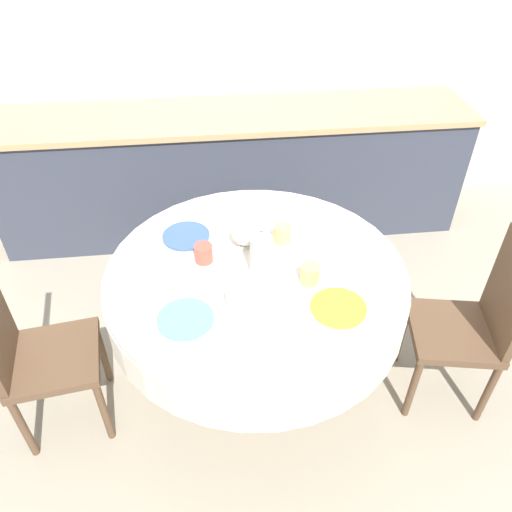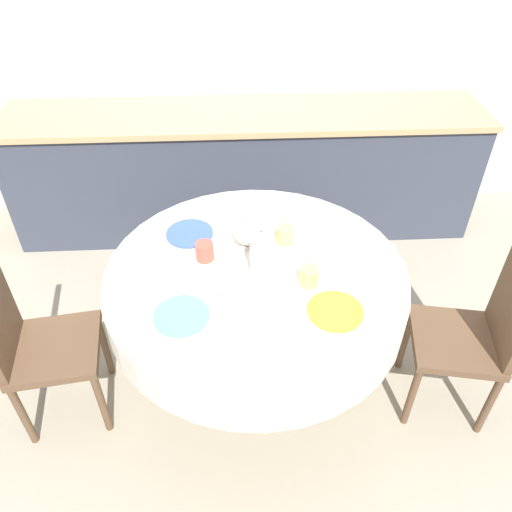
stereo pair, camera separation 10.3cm
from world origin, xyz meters
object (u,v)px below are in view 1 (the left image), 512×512
(teapot, at_px, (246,231))
(chair_left, at_px, (476,320))
(chair_right, at_px, (30,349))
(coffee_carafe, at_px, (261,252))

(teapot, bearing_deg, chair_left, -20.29)
(chair_right, xyz_separation_m, coffee_carafe, (1.04, 0.13, 0.35))
(chair_right, relative_size, teapot, 4.91)
(teapot, bearing_deg, coffee_carafe, -76.62)
(chair_left, height_order, teapot, chair_left)
(chair_right, bearing_deg, chair_left, 80.56)
(chair_left, height_order, chair_right, same)
(chair_right, bearing_deg, coffee_carafe, 89.24)
(coffee_carafe, bearing_deg, teapot, 103.38)
(chair_left, relative_size, teapot, 4.91)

